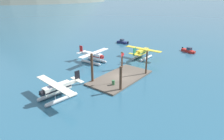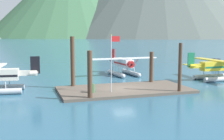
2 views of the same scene
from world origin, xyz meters
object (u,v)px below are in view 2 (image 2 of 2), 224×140
object	(u,v)px
flagpole	(112,56)
boat_navy_open_east	(217,64)
seaplane_yellow_stbd_fwd	(217,69)
seaplane_white_bow_right	(123,65)
fuel_drum	(92,88)

from	to	relation	value
flagpole	boat_navy_open_east	bearing A→B (deg)	34.72
flagpole	boat_navy_open_east	world-z (taller)	flagpole
seaplane_yellow_stbd_fwd	boat_navy_open_east	bearing A→B (deg)	52.42
seaplane_white_bow_right	seaplane_yellow_stbd_fwd	size ratio (longest dim) A/B	1.01
seaplane_yellow_stbd_fwd	boat_navy_open_east	world-z (taller)	seaplane_yellow_stbd_fwd
fuel_drum	seaplane_yellow_stbd_fwd	distance (m)	19.16
seaplane_white_bow_right	flagpole	bearing A→B (deg)	-114.59
seaplane_white_bow_right	fuel_drum	bearing A→B (deg)	-122.49
fuel_drum	seaplane_white_bow_right	xyz separation A→B (m)	(7.95, 12.49, 0.84)
fuel_drum	boat_navy_open_east	xyz separation A→B (m)	(29.79, 18.89, -0.25)
fuel_drum	boat_navy_open_east	bearing A→B (deg)	32.37
fuel_drum	seaplane_yellow_stbd_fwd	size ratio (longest dim) A/B	0.08
fuel_drum	boat_navy_open_east	world-z (taller)	boat_navy_open_east
seaplane_white_bow_right	boat_navy_open_east	distance (m)	22.79
fuel_drum	boat_navy_open_east	distance (m)	35.28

